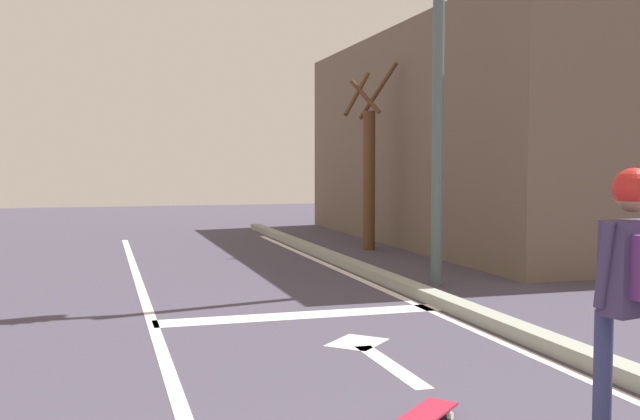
{
  "coord_description": "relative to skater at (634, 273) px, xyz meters",
  "views": [
    {
      "loc": [
        -0.58,
        -1.18,
        1.71
      ],
      "look_at": [
        1.45,
        5.63,
        1.27
      ],
      "focal_mm": 41.42,
      "sensor_mm": 36.0,
      "label": 1
    }
  ],
  "objects": [
    {
      "name": "spare_skateboard",
      "position": [
        -0.95,
        0.82,
        -1.02
      ],
      "size": [
        0.77,
        0.72,
        0.08
      ],
      "color": "#B51E35",
      "rests_on": "ground"
    },
    {
      "name": "lane_arrow_head",
      "position": [
        -0.55,
        3.13,
        -1.09
      ],
      "size": [
        0.71,
        0.71,
        0.01
      ],
      "primitive_type": "cube",
      "rotation": [
        0.0,
        0.0,
        0.79
      ],
      "color": "silver",
      "rests_on": "ground"
    },
    {
      "name": "skater",
      "position": [
        0.0,
        0.0,
        0.0
      ],
      "size": [
        0.44,
        0.61,
        1.61
      ],
      "color": "navy",
      "rests_on": "skateboard"
    },
    {
      "name": "roadside_tree",
      "position": [
        2.27,
        10.41,
        0.52
      ],
      "size": [
        1.1,
        1.04,
        3.74
      ],
      "color": "brown",
      "rests_on": "ground"
    },
    {
      "name": "curb_strip",
      "position": [
        1.04,
        3.72,
        -1.02
      ],
      "size": [
        0.24,
        24.0,
        0.14
      ],
      "primitive_type": "cube",
      "color": "#959C8F",
      "rests_on": "ground"
    },
    {
      "name": "lane_line_center",
      "position": [
        -2.38,
        3.72,
        -1.09
      ],
      "size": [
        0.12,
        20.0,
        0.01
      ],
      "primitive_type": "cube",
      "color": "silver",
      "rests_on": "ground"
    },
    {
      "name": "lane_line_curbside",
      "position": [
        0.79,
        3.72,
        -1.09
      ],
      "size": [
        0.12,
        20.0,
        0.01
      ],
      "primitive_type": "cube",
      "color": "silver",
      "rests_on": "ground"
    },
    {
      "name": "building_block",
      "position": [
        7.12,
        11.18,
        1.19
      ],
      "size": [
        8.35,
        10.86,
        4.55
      ],
      "primitive_type": "cube",
      "color": "brown",
      "rests_on": "ground"
    },
    {
      "name": "lane_arrow_stem",
      "position": [
        -0.55,
        2.28,
        -1.09
      ],
      "size": [
        0.16,
        1.4,
        0.01
      ],
      "primitive_type": "cube",
      "color": "silver",
      "rests_on": "ground"
    },
    {
      "name": "stop_bar",
      "position": [
        -0.72,
        4.52,
        -1.09
      ],
      "size": [
        3.32,
        0.4,
        0.01
      ],
      "primitive_type": "cube",
      "color": "silver",
      "rests_on": "ground"
    }
  ]
}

